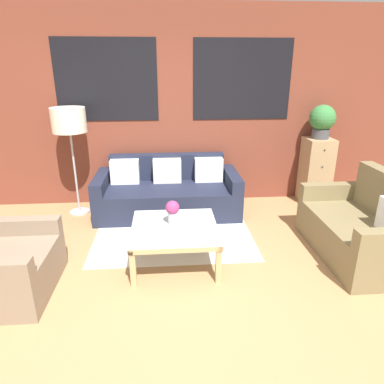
% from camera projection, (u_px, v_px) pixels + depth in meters
% --- Properties ---
extents(ground_plane, '(16.00, 16.00, 0.00)m').
position_uv_depth(ground_plane, '(187.00, 295.00, 3.16)').
color(ground_plane, '#AD7F51').
extents(wall_back_brick, '(8.40, 0.09, 2.80)m').
position_uv_depth(wall_back_brick, '(176.00, 108.00, 4.95)').
color(wall_back_brick, brown).
rests_on(wall_back_brick, ground_plane).
extents(rug, '(1.93, 1.40, 0.00)m').
position_uv_depth(rug, '(174.00, 235.00, 4.27)').
color(rug, silver).
rests_on(rug, ground_plane).
extents(couch_dark, '(1.98, 0.88, 0.78)m').
position_uv_depth(couch_dark, '(168.00, 193.00, 4.88)').
color(couch_dark, '#1E2338').
rests_on(couch_dark, ground_plane).
extents(settee_vintage, '(0.80, 1.42, 0.92)m').
position_uv_depth(settee_vintage, '(362.00, 230.00, 3.72)').
color(settee_vintage, olive).
rests_on(settee_vintage, ground_plane).
extents(armchair_corner, '(0.80, 0.94, 0.84)m').
position_uv_depth(armchair_corner, '(2.00, 265.00, 3.12)').
color(armchair_corner, '#84705B').
rests_on(armchair_corner, ground_plane).
extents(coffee_table, '(0.89, 0.89, 0.42)m').
position_uv_depth(coffee_table, '(175.00, 232.00, 3.58)').
color(coffee_table, silver).
rests_on(coffee_table, ground_plane).
extents(floor_lamp, '(0.45, 0.45, 1.48)m').
position_uv_depth(floor_lamp, '(69.00, 123.00, 4.50)').
color(floor_lamp, '#B2B2B7').
rests_on(floor_lamp, ground_plane).
extents(drawer_cabinet, '(0.39, 0.42, 0.99)m').
position_uv_depth(drawer_cabinet, '(316.00, 171.00, 5.16)').
color(drawer_cabinet, tan).
rests_on(drawer_cabinet, ground_plane).
extents(potted_plant, '(0.37, 0.37, 0.48)m').
position_uv_depth(potted_plant, '(322.00, 120.00, 4.90)').
color(potted_plant, '#47474C').
rests_on(potted_plant, drawer_cabinet).
extents(flower_vase, '(0.15, 0.15, 0.26)m').
position_uv_depth(flower_vase, '(172.00, 211.00, 3.57)').
color(flower_vase, '#ADBCC6').
rests_on(flower_vase, coffee_table).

